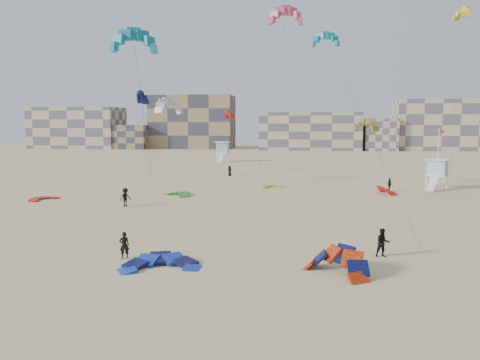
# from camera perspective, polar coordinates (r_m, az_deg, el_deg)

# --- Properties ---
(ground) EXTENTS (320.00, 320.00, 0.00)m
(ground) POSITION_cam_1_polar(r_m,az_deg,el_deg) (27.43, -7.03, -10.67)
(ground) COLOR tan
(ground) RESTS_ON ground
(kite_ground_blue) EXTENTS (5.38, 5.54, 2.03)m
(kite_ground_blue) POSITION_cam_1_polar(r_m,az_deg,el_deg) (27.84, -9.66, -10.46)
(kite_ground_blue) COLOR #1326C1
(kite_ground_blue) RESTS_ON ground
(kite_ground_orange) EXTENTS (5.44, 5.44, 3.87)m
(kite_ground_orange) POSITION_cam_1_polar(r_m,az_deg,el_deg) (26.87, 11.66, -11.14)
(kite_ground_orange) COLOR #FF420D
(kite_ground_orange) RESTS_ON ground
(kite_ground_red) EXTENTS (4.28, 4.19, 0.58)m
(kite_ground_red) POSITION_cam_1_polar(r_m,az_deg,el_deg) (55.61, -22.88, -2.24)
(kite_ground_red) COLOR red
(kite_ground_red) RESTS_ON ground
(kite_ground_green) EXTENTS (4.87, 4.91, 1.14)m
(kite_ground_green) POSITION_cam_1_polar(r_m,az_deg,el_deg) (54.74, -7.54, -1.89)
(kite_ground_green) COLOR #199527
(kite_ground_green) RESTS_ON ground
(kite_ground_red_far) EXTENTS (3.67, 3.53, 2.72)m
(kite_ground_red_far) POSITION_cam_1_polar(r_m,az_deg,el_deg) (58.32, 17.35, -1.61)
(kite_ground_red_far) COLOR red
(kite_ground_red_far) RESTS_ON ground
(kite_ground_yellow) EXTENTS (4.17, 4.24, 0.56)m
(kite_ground_yellow) POSITION_cam_1_polar(r_m,az_deg,el_deg) (61.45, 3.86, -0.90)
(kite_ground_yellow) COLOR #B8C621
(kite_ground_yellow) RESTS_ON ground
(kitesurfer_main) EXTENTS (0.72, 0.63, 1.67)m
(kitesurfer_main) POSITION_cam_1_polar(r_m,az_deg,el_deg) (29.86, -13.93, -7.71)
(kitesurfer_main) COLOR black
(kitesurfer_main) RESTS_ON ground
(kitesurfer_b) EXTENTS (0.93, 0.76, 1.79)m
(kitesurfer_b) POSITION_cam_1_polar(r_m,az_deg,el_deg) (30.59, 17.00, -7.34)
(kitesurfer_b) COLOR black
(kitesurfer_b) RESTS_ON ground
(kitesurfer_c) EXTENTS (1.27, 1.38, 1.86)m
(kitesurfer_c) POSITION_cam_1_polar(r_m,az_deg,el_deg) (48.39, -13.80, -2.05)
(kitesurfer_c) COLOR black
(kitesurfer_c) RESTS_ON ground
(kitesurfer_d) EXTENTS (0.55, 1.02, 1.65)m
(kitesurfer_d) POSITION_cam_1_polar(r_m,az_deg,el_deg) (60.70, 17.77, -0.52)
(kitesurfer_d) COLOR black
(kitesurfer_d) RESTS_ON ground
(kitesurfer_e) EXTENTS (0.92, 0.74, 1.65)m
(kitesurfer_e) POSITION_cam_1_polar(r_m,az_deg,el_deg) (74.91, -1.27, 1.13)
(kitesurfer_e) COLOR black
(kitesurfer_e) RESTS_ON ground
(kitesurfer_f) EXTENTS (0.74, 1.76, 1.84)m
(kitesurfer_f) POSITION_cam_1_polar(r_m,az_deg,el_deg) (82.30, 22.24, 1.20)
(kitesurfer_f) COLOR black
(kitesurfer_f) RESTS_ON ground
(kite_fly_teal_a) EXTENTS (5.05, 7.53, 15.57)m
(kite_fly_teal_a) POSITION_cam_1_polar(r_m,az_deg,el_deg) (43.85, -12.79, 15.97)
(kite_fly_teal_a) COLOR #0B7B9C
(kite_fly_teal_a) RESTS_ON ground
(kite_fly_grey) EXTENTS (5.66, 7.45, 11.03)m
(kite_fly_grey) POSITION_cam_1_polar(r_m,az_deg,el_deg) (63.46, -8.69, 8.72)
(kite_fly_grey) COLOR white
(kite_fly_grey) RESTS_ON ground
(kite_fly_pink) EXTENTS (7.01, 12.40, 22.34)m
(kite_fly_pink) POSITION_cam_1_polar(r_m,az_deg,el_deg) (63.83, 5.65, 19.15)
(kite_fly_pink) COLOR #C14D68
(kite_fly_pink) RESTS_ON ground
(kite_fly_olive) EXTENTS (9.86, 8.15, 8.39)m
(kite_fly_olive) POSITION_cam_1_polar(r_m,az_deg,el_deg) (63.07, 15.11, 6.37)
(kite_fly_olive) COLOR olive
(kite_fly_olive) RESTS_ON ground
(kite_fly_yellow) EXTENTS (3.74, 6.08, 24.43)m
(kite_fly_yellow) POSITION_cam_1_polar(r_m,az_deg,el_deg) (79.07, 25.39, 17.81)
(kite_fly_yellow) COLOR #B8C621
(kite_fly_yellow) RESTS_ON ground
(kite_fly_navy) EXTENTS (4.54, 8.49, 12.93)m
(kite_fly_navy) POSITION_cam_1_polar(r_m,az_deg,el_deg) (79.31, -11.80, 9.68)
(kite_fly_navy) COLOR #0E1245
(kite_fly_navy) RESTS_ON ground
(kite_fly_teal_b) EXTENTS (4.94, 5.94, 22.59)m
(kite_fly_teal_b) POSITION_cam_1_polar(r_m,az_deg,el_deg) (83.78, 10.37, 16.35)
(kite_fly_teal_b) COLOR #0B7B9C
(kite_fly_teal_b) RESTS_ON ground
(kite_fly_red) EXTENTS (4.03, 4.03, 10.20)m
(kite_fly_red) POSITION_cam_1_polar(r_m,az_deg,el_deg) (88.84, -1.35, 7.92)
(kite_fly_red) COLOR red
(kite_fly_red) RESTS_ON ground
(lifeguard_tower_near) EXTENTS (3.65, 5.76, 3.84)m
(lifeguard_tower_near) POSITION_cam_1_polar(r_m,az_deg,el_deg) (64.95, 22.91, 0.68)
(lifeguard_tower_near) COLOR white
(lifeguard_tower_near) RESTS_ON ground
(lifeguard_tower_far) EXTENTS (3.17, 6.03, 4.42)m
(lifeguard_tower_far) POSITION_cam_1_polar(r_m,az_deg,el_deg) (103.76, -2.14, 3.46)
(lifeguard_tower_far) COLOR white
(lifeguard_tower_far) RESTS_ON ground
(flagpole) EXTENTS (0.63, 0.10, 7.81)m
(flagpole) POSITION_cam_1_polar(r_m,az_deg,el_deg) (62.38, 22.99, 2.48)
(flagpole) COLOR white
(flagpole) RESTS_ON ground
(condo_west_a) EXTENTS (30.00, 15.00, 14.00)m
(condo_west_a) POSITION_cam_1_polar(r_m,az_deg,el_deg) (173.18, -19.17, 6.02)
(condo_west_a) COLOR tan
(condo_west_a) RESTS_ON ground
(condo_west_b) EXTENTS (28.00, 14.00, 18.00)m
(condo_west_b) POSITION_cam_1_polar(r_m,az_deg,el_deg) (163.49, -5.79, 7.03)
(condo_west_b) COLOR #886D52
(condo_west_b) RESTS_ON ground
(condo_mid) EXTENTS (32.00, 16.00, 12.00)m
(condo_mid) POSITION_cam_1_polar(r_m,az_deg,el_deg) (155.41, 8.49, 5.90)
(condo_mid) COLOR tan
(condo_mid) RESTS_ON ground
(condo_east) EXTENTS (26.00, 14.00, 16.00)m
(condo_east) POSITION_cam_1_polar(r_m,az_deg,el_deg) (163.25, 22.75, 6.19)
(condo_east) COLOR tan
(condo_east) RESTS_ON ground
(condo_fill_left) EXTENTS (12.00, 10.00, 8.00)m
(condo_fill_left) POSITION_cam_1_polar(r_m,az_deg,el_deg) (163.49, -13.12, 5.14)
(condo_fill_left) COLOR #886D52
(condo_fill_left) RESTS_ON ground
(condo_fill_right) EXTENTS (10.00, 10.00, 10.00)m
(condo_fill_right) POSITION_cam_1_polar(r_m,az_deg,el_deg) (155.49, 16.67, 5.32)
(condo_fill_right) COLOR tan
(condo_fill_right) RESTS_ON ground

